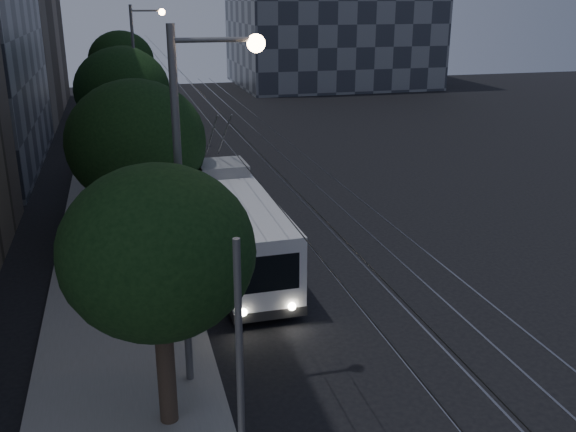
# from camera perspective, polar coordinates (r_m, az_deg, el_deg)

# --- Properties ---
(ground) EXTENTS (120.00, 120.00, 0.00)m
(ground) POSITION_cam_1_polar(r_m,az_deg,el_deg) (23.64, 4.07, -6.12)
(ground) COLOR black
(ground) RESTS_ON ground
(sidewalk) EXTENTS (5.00, 90.00, 0.15)m
(sidewalk) POSITION_cam_1_polar(r_m,az_deg,el_deg) (41.44, -15.01, 4.37)
(sidewalk) COLOR gray
(sidewalk) RESTS_ON ground
(tram_rails) EXTENTS (4.52, 90.00, 0.02)m
(tram_rails) POSITION_cam_1_polar(r_m,az_deg,el_deg) (42.55, -1.40, 5.29)
(tram_rails) COLOR gray
(tram_rails) RESTS_ON ground
(overhead_wires) EXTENTS (2.23, 90.00, 6.00)m
(overhead_wires) POSITION_cam_1_polar(r_m,az_deg,el_deg) (40.82, -11.83, 9.28)
(overhead_wires) COLOR black
(overhead_wires) RESTS_ON ground
(trolleybus) EXTENTS (2.61, 11.53, 5.63)m
(trolleybus) POSITION_cam_1_polar(r_m,az_deg,el_deg) (25.13, -4.78, -0.71)
(trolleybus) COLOR silver
(trolleybus) RESTS_ON ground
(pickup_silver) EXTENTS (3.69, 5.64, 1.44)m
(pickup_silver) POSITION_cam_1_polar(r_m,az_deg,el_deg) (31.45, -6.16, 1.63)
(pickup_silver) COLOR #ACADB4
(pickup_silver) RESTS_ON ground
(car_white_a) EXTENTS (2.76, 3.88, 1.23)m
(car_white_a) POSITION_cam_1_polar(r_m,az_deg,el_deg) (35.64, -9.28, 3.37)
(car_white_a) COLOR #BAB9BE
(car_white_a) RESTS_ON ground
(car_white_b) EXTENTS (2.32, 4.38, 1.21)m
(car_white_b) POSITION_cam_1_polar(r_m,az_deg,el_deg) (45.32, -10.94, 6.56)
(car_white_b) COLOR silver
(car_white_b) RESTS_ON ground
(car_white_c) EXTENTS (2.60, 4.33, 1.35)m
(car_white_c) POSITION_cam_1_polar(r_m,az_deg,el_deg) (50.19, -11.49, 7.78)
(car_white_c) COLOR silver
(car_white_c) RESTS_ON ground
(car_white_d) EXTENTS (1.85, 4.38, 1.48)m
(car_white_d) POSITION_cam_1_polar(r_m,az_deg,el_deg) (50.83, -11.55, 7.99)
(car_white_d) COLOR #B8B7BC
(car_white_d) RESTS_ON ground
(tree_0) EXTENTS (4.41, 4.41, 6.57)m
(tree_0) POSITION_cam_1_polar(r_m,az_deg,el_deg) (14.62, -11.49, -3.20)
(tree_0) COLOR #2F241A
(tree_0) RESTS_ON ground
(tree_1) EXTENTS (5.66, 5.66, 6.95)m
(tree_1) POSITION_cam_1_polar(r_m,az_deg,el_deg) (26.84, -13.33, 6.36)
(tree_1) COLOR #2F241A
(tree_1) RESTS_ON ground
(tree_2) EXTENTS (4.88, 4.88, 6.24)m
(tree_2) POSITION_cam_1_polar(r_m,az_deg,el_deg) (31.48, -13.61, 7.45)
(tree_2) COLOR #2F241A
(tree_2) RESTS_ON ground
(tree_3) EXTENTS (5.38, 5.38, 7.41)m
(tree_3) POSITION_cam_1_polar(r_m,az_deg,el_deg) (38.32, -14.52, 10.77)
(tree_3) COLOR #2F241A
(tree_3) RESTS_ON ground
(tree_4) EXTENTS (4.71, 4.71, 6.79)m
(tree_4) POSITION_cam_1_polar(r_m,az_deg,el_deg) (48.60, -14.36, 11.97)
(tree_4) COLOR #2F241A
(tree_4) RESTS_ON ground
(tree_5) EXTENTS (5.63, 5.63, 7.34)m
(tree_5) POSITION_cam_1_polar(r_m,az_deg,el_deg) (59.38, -14.60, 13.23)
(tree_5) COLOR #2F241A
(tree_5) RESTS_ON ground
(streetlamp_near) EXTENTS (2.29, 0.44, 9.40)m
(streetlamp_near) POSITION_cam_1_polar(r_m,az_deg,el_deg) (15.93, -8.21, 3.16)
(streetlamp_near) COLOR #5F5F61
(streetlamp_near) RESTS_ON ground
(streetlamp_far) EXTENTS (2.33, 0.44, 9.56)m
(streetlamp_far) POSITION_cam_1_polar(r_m,az_deg,el_deg) (45.24, -12.96, 13.06)
(streetlamp_far) COLOR #5F5F61
(streetlamp_far) RESTS_ON ground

